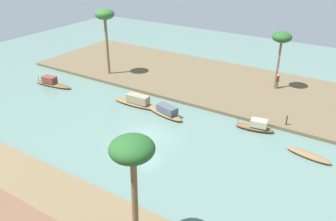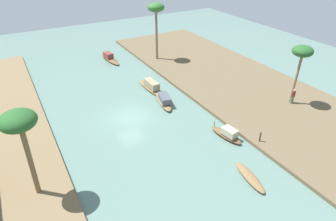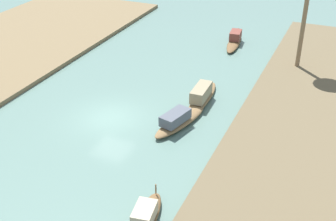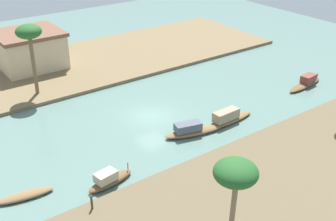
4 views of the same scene
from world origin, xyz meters
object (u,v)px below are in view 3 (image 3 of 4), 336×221
(sampan_upstream_small, at_px, (202,96))
(sampan_open_hull, at_px, (235,40))
(sampan_with_red_awning, at_px, (146,216))
(sampan_with_tall_canopy, at_px, (179,120))

(sampan_upstream_small, height_order, sampan_open_hull, sampan_upstream_small)
(sampan_with_red_awning, bearing_deg, sampan_with_tall_canopy, 3.42)
(sampan_open_hull, bearing_deg, sampan_upstream_small, 178.26)
(sampan_with_red_awning, height_order, sampan_open_hull, sampan_open_hull)
(sampan_open_hull, bearing_deg, sampan_with_tall_canopy, 176.22)
(sampan_upstream_small, distance_m, sampan_with_tall_canopy, 3.64)
(sampan_upstream_small, height_order, sampan_with_red_awning, sampan_upstream_small)
(sampan_upstream_small, xyz_separation_m, sampan_open_hull, (11.67, 1.03, -0.07))
(sampan_with_tall_canopy, relative_size, sampan_with_red_awning, 1.43)
(sampan_upstream_small, xyz_separation_m, sampan_with_tall_canopy, (-3.63, 0.23, -0.05))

